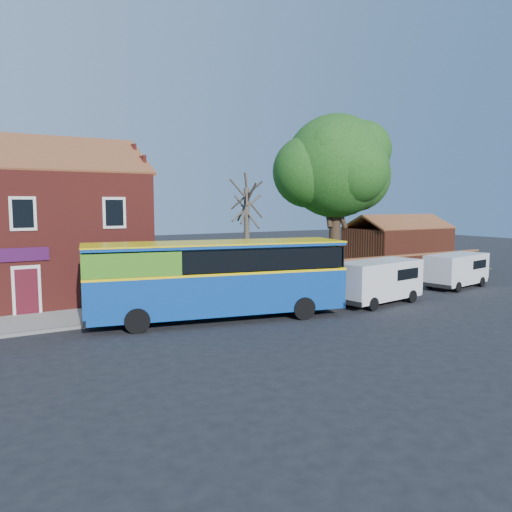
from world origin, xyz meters
TOP-DOWN VIEW (x-y plane):
  - ground at (0.00, 0.00)m, footprint 120.00×120.00m
  - pavement at (-7.00, 5.75)m, footprint 18.00×3.50m
  - kerb at (-7.00, 4.00)m, footprint 18.00×0.15m
  - grass_strip at (13.00, 13.00)m, footprint 26.00×12.00m
  - shop_building at (-7.02, 11.50)m, footprint 12.30×8.13m
  - boundary_wall at (13.00, 7.00)m, footprint 22.00×0.38m
  - outbuilding at (22.00, 13.00)m, footprint 8.20×5.06m
  - bus at (-0.28, 2.71)m, footprint 11.49×5.02m
  - van_near at (8.59, 1.57)m, footprint 5.17×2.67m
  - van_far at (16.15, 2.74)m, footprint 4.84×2.60m
  - large_tree at (14.17, 11.85)m, footprint 9.36×7.40m
  - bare_tree at (5.37, 9.33)m, footprint 2.44×2.91m

SIDE VIEW (x-z plane):
  - ground at x=0.00m, z-range 0.00..0.00m
  - grass_strip at x=13.00m, z-range 0.00..0.04m
  - pavement at x=-7.00m, z-range 0.00..0.12m
  - kerb at x=-7.00m, z-range 0.00..0.14m
  - boundary_wall at x=13.00m, z-range 0.01..1.61m
  - van_far at x=16.15m, z-range 0.12..2.13m
  - van_near at x=8.59m, z-range 0.13..2.30m
  - outbuilding at x=22.00m, z-range -0.48..3.69m
  - bus at x=-0.28m, z-range 0.23..3.62m
  - bare_tree at x=5.37m, z-range 0.08..6.59m
  - shop_building at x=-7.02m, z-range -1.84..8.66m
  - large_tree at x=14.17m, z-range 1.77..13.18m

